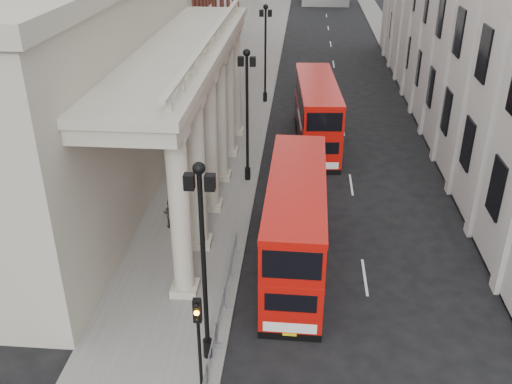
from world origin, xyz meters
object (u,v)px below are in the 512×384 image
(lamp_post_north, at_px, (265,47))
(traffic_light, at_px, (198,331))
(bus_near, at_px, (296,222))
(pedestrian_c, at_px, (216,146))
(lamp_post_south, at_px, (203,253))
(pedestrian_b, at_px, (170,213))
(bus_far, at_px, (317,112))
(lamp_post_mid, at_px, (247,108))
(pedestrian_a, at_px, (189,202))

(lamp_post_north, xyz_separation_m, traffic_light, (0.10, -34.02, -1.80))
(bus_near, bearing_deg, pedestrian_c, 115.01)
(lamp_post_south, xyz_separation_m, pedestrian_c, (-2.56, 19.46, -4.00))
(traffic_light, bearing_deg, pedestrian_b, 107.52)
(bus_near, bearing_deg, pedestrian_b, 156.97)
(bus_near, xyz_separation_m, bus_far, (1.17, 15.94, -0.03))
(lamp_post_mid, height_order, pedestrian_a, lamp_post_mid)
(pedestrian_a, height_order, pedestrian_c, pedestrian_a)
(lamp_post_south, height_order, lamp_post_mid, same)
(lamp_post_mid, distance_m, bus_near, 10.13)
(lamp_post_south, relative_size, pedestrian_c, 5.25)
(lamp_post_south, height_order, bus_near, lamp_post_south)
(lamp_post_north, distance_m, bus_far, 10.62)
(lamp_post_mid, distance_m, pedestrian_b, 8.27)
(lamp_post_south, bearing_deg, pedestrian_b, 110.37)
(lamp_post_south, xyz_separation_m, traffic_light, (0.10, -2.02, -1.80))
(lamp_post_south, bearing_deg, pedestrian_c, 97.51)
(pedestrian_b, height_order, pedestrian_c, pedestrian_b)
(pedestrian_c, bearing_deg, lamp_post_mid, -50.39)
(lamp_post_north, bearing_deg, lamp_post_south, -90.00)
(lamp_post_mid, distance_m, pedestrian_c, 5.87)
(lamp_post_south, relative_size, lamp_post_north, 1.00)
(lamp_post_south, height_order, lamp_post_north, same)
(pedestrian_b, xyz_separation_m, pedestrian_c, (1.03, 9.77, -0.05))
(bus_near, height_order, bus_far, bus_near)
(lamp_post_south, distance_m, pedestrian_b, 11.07)
(traffic_light, distance_m, pedestrian_a, 13.69)
(traffic_light, relative_size, pedestrian_b, 2.57)
(lamp_post_south, distance_m, bus_near, 7.82)
(lamp_post_south, bearing_deg, bus_near, 64.43)
(pedestrian_b, bearing_deg, pedestrian_c, -94.23)
(bus_near, xyz_separation_m, pedestrian_b, (-6.80, 2.98, -1.51))
(traffic_light, height_order, bus_near, bus_near)
(lamp_post_mid, xyz_separation_m, pedestrian_c, (-2.56, 3.46, -4.00))
(lamp_post_south, distance_m, traffic_light, 2.71)
(lamp_post_south, relative_size, lamp_post_mid, 1.00)
(bus_far, relative_size, pedestrian_c, 6.92)
(lamp_post_mid, relative_size, pedestrian_b, 4.97)
(lamp_post_south, height_order, bus_far, lamp_post_south)
(bus_far, distance_m, pedestrian_c, 7.79)
(bus_near, distance_m, bus_far, 15.98)
(bus_near, relative_size, pedestrian_b, 6.55)
(lamp_post_south, distance_m, bus_far, 23.20)
(lamp_post_mid, bearing_deg, traffic_light, -89.68)
(lamp_post_mid, height_order, traffic_light, lamp_post_mid)
(bus_far, xyz_separation_m, pedestrian_b, (-7.97, -12.96, -1.48))
(bus_far, bearing_deg, pedestrian_c, -159.29)
(bus_near, bearing_deg, lamp_post_north, 97.88)
(pedestrian_b, bearing_deg, lamp_post_mid, -117.88)
(pedestrian_b, bearing_deg, bus_near, 158.13)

